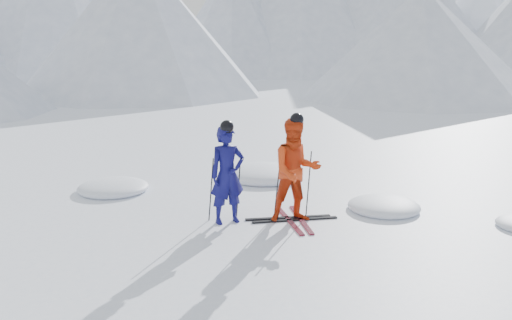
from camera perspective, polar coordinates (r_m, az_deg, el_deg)
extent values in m
plane|color=white|center=(10.91, 7.37, -5.93)|extent=(160.00, 160.00, 0.00)
cone|color=#B2BCD1|center=(61.17, -12.83, 14.66)|extent=(17.69, 17.69, 11.93)
cone|color=#B2BCD1|center=(53.94, -2.49, 14.69)|extent=(19.63, 19.63, 10.85)
cone|color=#B2BCD1|center=(58.16, 4.44, 16.14)|extent=(23.31, 23.31, 14.15)
cone|color=#B2BCD1|center=(60.14, 14.19, 16.04)|extent=(28.94, 28.94, 14.88)
cone|color=silver|center=(65.47, 22.46, 13.37)|extent=(24.45, 24.45, 10.76)
cone|color=#B2BCD1|center=(33.51, 16.76, 11.74)|extent=(14.00, 14.00, 6.50)
cone|color=#B2BCD1|center=(35.84, -12.24, 14.01)|extent=(16.00, 16.00, 9.00)
imported|color=#0E0D52|center=(10.26, -3.02, -1.58)|extent=(0.77, 0.60, 1.88)
imported|color=red|center=(10.34, 4.23, -1.12)|extent=(0.98, 0.76, 2.00)
cylinder|color=black|center=(10.45, -4.75, -3.12)|extent=(0.12, 0.09, 1.25)
cylinder|color=black|center=(10.61, -1.85, -2.84)|extent=(0.12, 0.07, 1.25)
cylinder|color=black|center=(10.59, 2.28, -2.64)|extent=(0.13, 0.10, 1.33)
cylinder|color=black|center=(10.64, 5.56, -2.61)|extent=(0.13, 0.09, 1.33)
cube|color=black|center=(10.59, 3.51, -6.34)|extent=(0.16, 1.70, 0.03)
cube|color=black|center=(10.65, 4.77, -6.25)|extent=(0.14, 1.70, 0.03)
cube|color=black|center=(10.73, 3.40, -6.07)|extent=(1.70, 0.15, 0.03)
cube|color=black|center=(10.62, 4.12, -6.29)|extent=(1.70, 0.09, 0.03)
ellipsoid|color=white|center=(13.04, -14.77, -3.17)|extent=(1.63, 1.63, 0.36)
ellipsoid|color=white|center=(11.56, 13.29, -5.10)|extent=(1.49, 1.49, 0.33)
ellipsoid|color=white|center=(13.79, 0.85, -1.88)|extent=(2.01, 2.01, 0.44)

